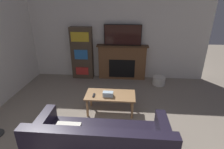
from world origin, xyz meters
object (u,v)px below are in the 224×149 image
object	(u,v)px
fireplace	(122,62)
storage_basket	(159,81)
coffee_table	(110,97)
tv	(123,35)
couch	(101,146)
bookshelf	(82,53)

from	to	relation	value
fireplace	storage_basket	xyz separation A→B (m)	(1.12, -0.38, -0.43)
coffee_table	tv	bearing A→B (deg)	83.94
tv	couch	bearing A→B (deg)	-94.19
couch	coffee_table	bearing A→B (deg)	88.51
tv	bookshelf	size ratio (longest dim) A/B	0.69
coffee_table	storage_basket	distance (m)	2.01
storage_basket	coffee_table	bearing A→B (deg)	-131.21
couch	storage_basket	xyz separation A→B (m)	(1.35, 2.80, -0.16)
couch	storage_basket	world-z (taller)	couch
couch	bookshelf	size ratio (longest dim) A/B	1.27
tv	coffee_table	size ratio (longest dim) A/B	1.03
bookshelf	storage_basket	bearing A→B (deg)	-8.65
couch	bookshelf	distance (m)	3.37
fireplace	storage_basket	world-z (taller)	fireplace
storage_basket	couch	bearing A→B (deg)	-115.71
coffee_table	bookshelf	xyz separation A→B (m)	(-1.05, 1.86, 0.42)
bookshelf	tv	bearing A→B (deg)	0.13
couch	coffee_table	xyz separation A→B (m)	(0.03, 1.30, 0.10)
bookshelf	storage_basket	world-z (taller)	bookshelf
coffee_table	storage_basket	size ratio (longest dim) A/B	2.92
fireplace	couch	size ratio (longest dim) A/B	0.76
coffee_table	couch	bearing A→B (deg)	-91.49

